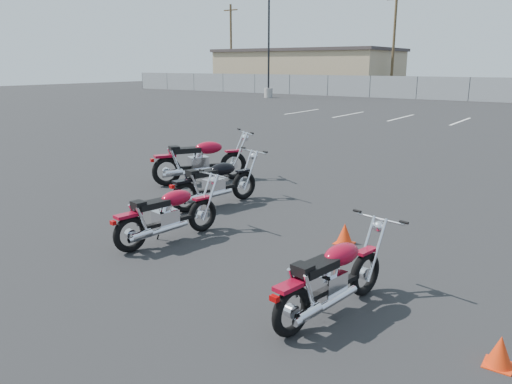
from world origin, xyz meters
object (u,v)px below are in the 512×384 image
Objects in this scene: motorcycle_second_black at (216,183)px; motorcycle_front_red at (200,160)px; motorcycle_rear_red at (332,278)px; motorcycle_third_red at (168,214)px.

motorcycle_front_red is at bearing 139.40° from motorcycle_second_black.
motorcycle_rear_red is at bearing -36.56° from motorcycle_front_red.
motorcycle_rear_red is at bearing -34.80° from motorcycle_second_black.
motorcycle_second_black is at bearing 109.03° from motorcycle_third_red.
motorcycle_rear_red is (5.48, -4.06, -0.10)m from motorcycle_front_red.
motorcycle_second_black is 1.07× the size of motorcycle_rear_red.
motorcycle_third_red is (0.70, -2.03, -0.02)m from motorcycle_second_black.
motorcycle_second_black reaches higher than motorcycle_rear_red.
motorcycle_front_red is 1.09× the size of motorcycle_second_black.
motorcycle_second_black is 1.05× the size of motorcycle_third_red.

